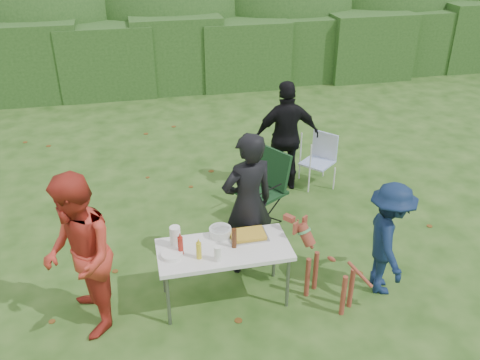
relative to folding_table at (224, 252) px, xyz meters
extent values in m
plane|color=#1E4211|center=(0.39, 0.21, -0.69)|extent=(80.00, 80.00, 0.00)
cube|color=#23471C|center=(0.39, 8.21, 0.16)|extent=(22.00, 1.40, 1.70)
ellipsoid|color=#3D6628|center=(0.39, 9.81, 0.91)|extent=(20.00, 2.60, 3.20)
cube|color=silver|center=(0.00, 0.00, 0.03)|extent=(1.50, 0.70, 0.05)
cylinder|color=slate|center=(-0.68, -0.28, -0.34)|extent=(0.04, 0.04, 0.69)
cylinder|color=slate|center=(0.68, -0.28, -0.34)|extent=(0.04, 0.04, 0.69)
cylinder|color=slate|center=(-0.68, 0.28, -0.34)|extent=(0.04, 0.04, 0.69)
cylinder|color=slate|center=(0.68, 0.28, -0.34)|extent=(0.04, 0.04, 0.69)
imported|color=black|center=(0.41, 0.55, 0.25)|extent=(0.77, 0.60, 1.88)
imported|color=#B02F22|center=(-1.54, -0.09, 0.25)|extent=(0.87, 1.03, 1.87)
imported|color=black|center=(1.50, 2.48, 0.22)|extent=(1.07, 0.47, 1.82)
imported|color=#0E1E3D|center=(1.90, -0.23, 0.03)|extent=(0.73, 1.03, 1.43)
cube|color=#B7B7BA|center=(0.31, 0.15, 0.06)|extent=(0.45, 0.30, 0.02)
cube|color=gold|center=(0.31, 0.15, 0.09)|extent=(0.40, 0.26, 0.04)
cylinder|color=gold|center=(-0.30, -0.13, 0.15)|extent=(0.06, 0.06, 0.20)
cylinder|color=maroon|center=(-0.48, -0.01, 0.16)|extent=(0.06, 0.06, 0.22)
cylinder|color=#47230F|center=(0.12, -0.01, 0.17)|extent=(0.06, 0.06, 0.24)
cylinder|color=white|center=(-0.52, 0.14, 0.18)|extent=(0.12, 0.12, 0.26)
cylinder|color=white|center=(-0.11, -0.22, 0.14)|extent=(0.08, 0.08, 0.18)
cylinder|color=silver|center=(0.01, 0.25, 0.10)|extent=(0.26, 0.26, 0.10)
cylinder|color=white|center=(-0.59, -0.03, 0.08)|extent=(0.24, 0.24, 0.05)
camera|label=1|loc=(-0.85, -4.59, 3.43)|focal=38.00mm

